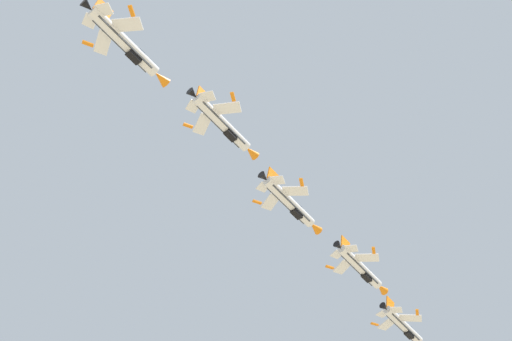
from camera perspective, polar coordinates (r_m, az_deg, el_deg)
The scene contains 5 objects.
fighter_jet_lead at distance 134.55m, azimuth 12.79°, elevation -13.11°, with size 15.58×10.15×4.38m.
fighter_jet_left_wing at distance 121.77m, azimuth 9.14°, elevation -8.40°, with size 15.58×10.20×4.38m.
fighter_jet_right_wing at distance 109.25m, azimuth 3.02°, elevation -2.87°, with size 15.58×10.14×4.38m.
fighter_jet_left_outer at distance 103.10m, azimuth -2.88°, elevation 4.06°, with size 15.58×10.28×4.38m.
fighter_jet_right_outer at distance 93.42m, azimuth -11.29°, elevation 10.80°, with size 15.58×10.10×4.41m.
Camera 1 is at (-4.10, 1.74, 1.54)m, focal length 45.81 mm.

